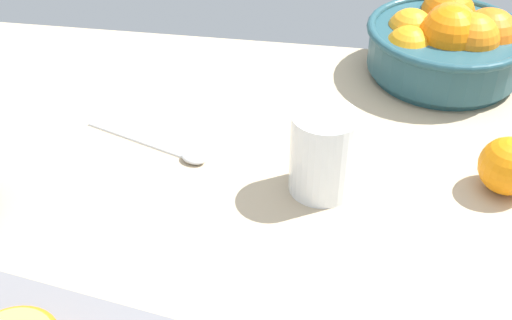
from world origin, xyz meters
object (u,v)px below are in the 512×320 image
object	(u,v)px
juice_glass	(323,158)
loose_orange_0	(508,166)
fruit_bowl	(448,42)
spoon	(164,148)

from	to	relation	value
juice_glass	loose_orange_0	xyz separation A→B (cm)	(20.60, 3.01, -0.98)
fruit_bowl	spoon	size ratio (longest dim) A/B	1.32
juice_glass	spoon	distance (cm)	20.56
fruit_bowl	spoon	bearing A→B (deg)	-145.03
spoon	fruit_bowl	bearing A→B (deg)	34.97
fruit_bowl	juice_glass	size ratio (longest dim) A/B	2.27
fruit_bowl	spoon	world-z (taller)	fruit_bowl
loose_orange_0	spoon	distance (cm)	40.47
loose_orange_0	spoon	size ratio (longest dim) A/B	0.39
juice_glass	loose_orange_0	distance (cm)	20.84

